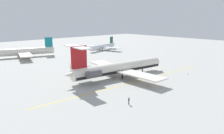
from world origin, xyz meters
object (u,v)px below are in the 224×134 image
object	(u,v)px
airliner_mid_left	(21,52)
safety_cone_nose	(188,74)
ground_crew_near_tail	(129,100)
main_jetliner	(117,68)
ground_crew_near_nose	(70,65)
airliner_mid_right	(102,47)

from	to	relation	value
airliner_mid_left	safety_cone_nose	xyz separation A→B (m)	(31.50, -79.10, -2.70)
airliner_mid_left	ground_crew_near_tail	world-z (taller)	airliner_mid_left
main_jetliner	airliner_mid_left	xyz separation A→B (m)	(-9.25, 63.91, -0.36)
main_jetliner	ground_crew_near_nose	world-z (taller)	main_jetliner
airliner_mid_right	ground_crew_near_tail	size ratio (longest dim) A/B	14.78
airliner_mid_left	safety_cone_nose	size ratio (longest dim) A/B	60.70
airliner_mid_right	ground_crew_near_tail	xyz separation A→B (m)	(-54.70, -74.79, -1.23)
main_jetliner	ground_crew_near_tail	xyz separation A→B (m)	(-15.50, -20.22, -2.20)
airliner_mid_right	ground_crew_near_nose	world-z (taller)	airliner_mid_right
airliner_mid_left	airliner_mid_right	xyz separation A→B (m)	(48.45, -9.35, -0.61)
airliner_mid_left	airliner_mid_right	distance (m)	49.34
main_jetliner	safety_cone_nose	distance (m)	27.11
main_jetliner	airliner_mid_right	size ratio (longest dim) A/B	1.58
airliner_mid_left	ground_crew_near_nose	distance (m)	40.30
main_jetliner	ground_crew_near_tail	size ratio (longest dim) A/B	23.37
ground_crew_near_nose	ground_crew_near_tail	xyz separation A→B (m)	(-11.25, -44.19, 0.03)
airliner_mid_right	ground_crew_near_tail	bearing A→B (deg)	38.27
airliner_mid_right	ground_crew_near_nose	size ratio (longest dim) A/B	15.15
airliner_mid_left	ground_crew_near_tail	size ratio (longest dim) A/B	18.53
ground_crew_near_nose	safety_cone_nose	size ratio (longest dim) A/B	3.20
airliner_mid_left	main_jetliner	bearing A→B (deg)	114.22
safety_cone_nose	ground_crew_near_nose	bearing A→B (deg)	124.10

